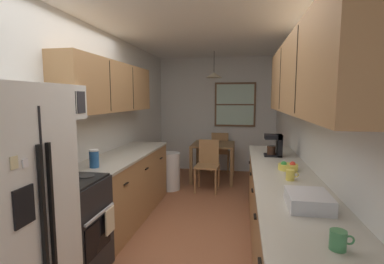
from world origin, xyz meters
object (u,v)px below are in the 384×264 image
(dining_chair_far, at_px, (220,150))
(coffee_maker, at_px, (275,145))
(stove_range, at_px, (66,228))
(microwave_over_range, at_px, (47,103))
(mug_spare, at_px, (290,175))
(trash_bin, at_px, (170,171))
(mug_by_coffeemaker, at_px, (338,240))
(storage_canister, at_px, (94,159))
(dining_chair_near, at_px, (208,163))
(dining_table, at_px, (213,150))
(dish_rack, at_px, (308,200))
(fruit_bowl, at_px, (288,166))

(dining_chair_far, bearing_deg, coffee_maker, -70.05)
(stove_range, xyz_separation_m, microwave_over_range, (-0.11, 0.00, 1.14))
(mug_spare, bearing_deg, trash_bin, 127.66)
(stove_range, bearing_deg, mug_by_coffeemaker, -21.11)
(coffee_maker, bearing_deg, trash_bin, 146.57)
(storage_canister, xyz_separation_m, coffee_maker, (2.00, 0.97, 0.05))
(trash_bin, xyz_separation_m, coffee_maker, (1.70, -1.12, 0.71))
(dining_chair_near, distance_m, mug_spare, 2.58)
(dining_table, height_order, dining_chair_far, dining_chair_far)
(stove_range, height_order, mug_spare, stove_range)
(dining_chair_far, bearing_deg, mug_spare, -75.63)
(mug_by_coffeemaker, distance_m, dish_rack, 0.55)
(stove_range, height_order, fruit_bowl, stove_range)
(mug_spare, bearing_deg, stove_range, -168.17)
(stove_range, bearing_deg, dish_rack, -6.65)
(coffee_maker, distance_m, mug_spare, 1.11)
(stove_range, xyz_separation_m, dining_chair_near, (0.97, 2.73, 0.03))
(trash_bin, bearing_deg, mug_by_coffeemaker, -62.96)
(stove_range, relative_size, mug_by_coffeemaker, 9.34)
(dining_chair_near, height_order, dining_chair_far, same)
(stove_range, distance_m, dish_rack, 2.09)
(dining_chair_near, distance_m, dish_rack, 3.18)
(dining_table, distance_m, dining_chair_far, 0.65)
(mug_by_coffeemaker, height_order, mug_spare, same)
(stove_range, bearing_deg, fruit_bowl, 21.73)
(dining_chair_near, distance_m, trash_bin, 0.70)
(stove_range, bearing_deg, coffee_maker, 37.38)
(storage_canister, relative_size, mug_spare, 1.72)
(trash_bin, bearing_deg, dining_chair_near, 7.77)
(dining_chair_near, xyz_separation_m, dining_chair_far, (0.12, 1.27, 0.00))
(dining_chair_far, relative_size, coffee_maker, 3.17)
(dining_chair_far, relative_size, storage_canister, 4.58)
(mug_by_coffeemaker, xyz_separation_m, mug_spare, (-0.04, 1.21, 0.00))
(stove_range, relative_size, mug_spare, 9.62)
(dish_rack, bearing_deg, storage_canister, 158.77)
(stove_range, bearing_deg, trash_bin, 83.64)
(stove_range, bearing_deg, microwave_over_range, 179.97)
(dining_chair_far, bearing_deg, dining_table, -98.02)
(dining_chair_near, bearing_deg, dining_table, 87.02)
(dining_table, height_order, storage_canister, storage_canister)
(stove_range, height_order, coffee_maker, coffee_maker)
(fruit_bowl, bearing_deg, dining_chair_near, 119.31)
(storage_canister, distance_m, dish_rack, 2.18)
(mug_spare, distance_m, fruit_bowl, 0.40)
(dining_chair_far, distance_m, coffee_maker, 2.69)
(dining_chair_near, bearing_deg, microwave_over_range, -111.62)
(dining_chair_far, bearing_deg, trash_bin, -120.43)
(trash_bin, xyz_separation_m, mug_spare, (1.71, -2.22, 0.61))
(microwave_over_range, bearing_deg, storage_canister, 78.95)
(dining_chair_near, distance_m, mug_by_coffeemaker, 3.71)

